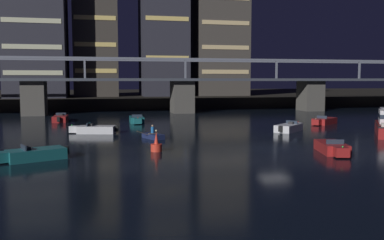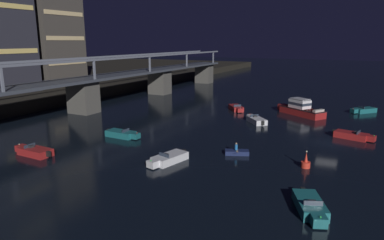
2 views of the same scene
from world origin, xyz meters
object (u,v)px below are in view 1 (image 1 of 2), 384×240
Objects in this scene: speedboat_mid_left at (33,154)px; speedboat_mid_center at (137,120)px; channel_buoy at (156,146)px; speedboat_mid_right at (289,128)px; speedboat_near_center at (95,129)px; dinghy_with_paddler at (153,136)px; tower_west_low at (36,36)px; tower_west_tall at (95,34)px; tower_central at (163,3)px; speedboat_far_left at (324,121)px; speedboat_near_right at (60,118)px; river_bridge at (182,89)px; speedboat_far_center at (332,148)px; tower_east_tall at (219,37)px.

speedboat_mid_left and speedboat_mid_center have the same top height.
channel_buoy is (9.08, 1.81, 0.06)m from speedboat_mid_left.
speedboat_near_center is at bearing 172.35° from speedboat_mid_right.
speedboat_mid_center is at bearing 90.89° from dinghy_with_paddler.
tower_west_low reaches higher than speedboat_near_center.
tower_west_tall is 5.33× the size of speedboat_mid_center.
speedboat_far_left is (14.16, -45.51, -22.38)m from tower_central.
river_bridge is at bearing 30.87° from speedboat_near_right.
tower_west_low is 61.33m from channel_buoy.
dinghy_with_paddler reaches higher than speedboat_far_center.
speedboat_mid_left and speedboat_far_left have the same top height.
tower_central is 1.53× the size of tower_east_tall.
channel_buoy is at bearing -99.04° from tower_central.
speedboat_mid_center and speedboat_far_left have the same top height.
tower_east_tall reaches higher than channel_buoy.
tower_central is at bearing 89.80° from river_bridge.
tower_east_tall is at bearing 59.55° from speedboat_mid_center.
tower_west_low is at bearing 116.20° from speedboat_far_center.
tower_east_tall is 57.87m from speedboat_near_center.
speedboat_mid_left is 9.26m from channel_buoy.
channel_buoy is at bearing -104.02° from river_bridge.
tower_west_tall is 15.76× the size of channel_buoy.
speedboat_mid_left is (-4.06, -64.74, -15.50)m from tower_west_tall.
tower_central is 8.23× the size of speedboat_mid_left.
river_bridge is at bearing -35.01° from tower_west_low.
speedboat_far_left and speedboat_far_center have the same top height.
channel_buoy is at bearing 11.28° from speedboat_mid_left.
tower_east_tall reaches higher than speedboat_mid_right.
tower_east_tall is 5.40× the size of speedboat_mid_left.
dinghy_with_paddler is (-22.15, -53.84, -15.38)m from tower_east_tall.
speedboat_mid_center is at bearing 163.05° from speedboat_far_left.
speedboat_near_center is at bearing -119.44° from river_bridge.
speedboat_far_left is at bearing 61.81° from speedboat_far_center.
speedboat_far_center is (30.02, -61.00, -14.15)m from tower_west_low.
speedboat_mid_right is 2.58× the size of channel_buoy.
tower_west_tall is at bearing 94.56° from channel_buoy.
tower_west_tall is 9.83× the size of dinghy_with_paddler.
speedboat_near_center is 1.00× the size of speedboat_mid_center.
dinghy_with_paddler is at bearing -112.36° from tower_east_tall.
river_bridge is at bearing -58.49° from tower_west_tall.
tower_west_tall is at bearing 111.92° from speedboat_mid_right.
speedboat_far_left is (1.14, -45.27, -15.24)m from tower_east_tall.
tower_central is 45.37m from speedboat_mid_center.
speedboat_near_right is (-4.72, -35.66, -15.50)m from tower_west_tall.
speedboat_near_center is at bearing -75.35° from tower_west_low.
tower_east_tall reaches higher than speedboat_far_left.
tower_east_tall is at bearing 59.65° from river_bridge.
speedboat_near_center is 15.23m from speedboat_mid_left.
speedboat_mid_left is at bearing -82.75° from tower_west_low.
tower_west_low reaches higher than speedboat_mid_center.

